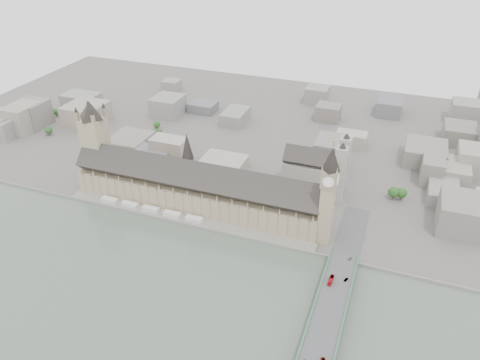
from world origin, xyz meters
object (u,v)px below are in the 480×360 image
(palace_of_westminster, at_px, (196,188))
(red_bus_north, at_px, (331,280))
(westminster_bridge, at_px, (328,315))
(car_approach, at_px, (350,259))
(elizabeth_tower, at_px, (328,190))
(westminster_abbey, at_px, (317,171))
(car_silver, at_px, (346,280))
(victoria_tower, at_px, (95,140))

(palace_of_westminster, relative_size, red_bus_north, 21.57)
(westminster_bridge, xyz_separation_m, car_approach, (5.36, 65.65, 5.81))
(palace_of_westminster, xyz_separation_m, elizabeth_tower, (138.00, -11.70, 35.38))
(westminster_abbey, xyz_separation_m, car_silver, (57.65, -144.49, -14.07))
(elizabeth_tower, distance_m, car_approach, 63.06)
(westminster_bridge, relative_size, red_bus_north, 26.45)
(palace_of_westminster, relative_size, westminster_abbey, 3.90)
(westminster_bridge, height_order, car_approach, car_approach)
(palace_of_westminster, bearing_deg, victoria_tower, 177.04)
(elizabeth_tower, xyz_separation_m, westminster_bridge, (24.00, -95.50, -52.96))
(palace_of_westminster, bearing_deg, westminster_abbey, 34.17)
(palace_of_westminster, distance_m, car_silver, 182.60)
(car_silver, bearing_deg, red_bus_north, -128.51)
(car_silver, bearing_deg, victoria_tower, -170.57)
(elizabeth_tower, distance_m, victoria_tower, 260.64)
(red_bus_north, relative_size, car_silver, 2.67)
(elizabeth_tower, xyz_separation_m, victoria_tower, (-260.00, 18.00, -2.88))
(victoria_tower, bearing_deg, elizabeth_tower, -3.96)
(elizabeth_tower, height_order, car_silver, elizabeth_tower)
(palace_of_westminster, height_order, car_silver, palace_of_westminster)
(westminster_bridge, bearing_deg, elizabeth_tower, 104.11)
(palace_of_westminster, bearing_deg, westminster_bridge, -33.49)
(elizabeth_tower, bearing_deg, red_bus_north, -73.25)
(elizabeth_tower, distance_m, car_silver, 80.35)
(palace_of_westminster, relative_size, car_approach, 56.09)
(westminster_bridge, distance_m, car_silver, 39.02)
(car_silver, bearing_deg, car_approach, 116.50)
(victoria_tower, xyz_separation_m, car_approach, (289.36, -47.85, -44.27))
(palace_of_westminster, bearing_deg, elizabeth_tower, -4.85)
(elizabeth_tower, distance_m, westminster_bridge, 111.81)
(victoria_tower, height_order, westminster_abbey, victoria_tower)
(elizabeth_tower, height_order, victoria_tower, elizabeth_tower)
(westminster_abbey, bearing_deg, palace_of_westminster, -145.83)
(westminster_bridge, height_order, westminster_abbey, westminster_abbey)
(elizabeth_tower, bearing_deg, victoria_tower, 176.04)
(victoria_tower, xyz_separation_m, red_bus_north, (279.10, -81.47, -43.24))
(victoria_tower, height_order, red_bus_north, victoria_tower)
(westminster_abbey, bearing_deg, car_approach, -64.22)
(victoria_tower, bearing_deg, palace_of_westminster, -2.96)
(red_bus_north, bearing_deg, elizabeth_tower, 109.46)
(car_approach, bearing_deg, westminster_bridge, -69.70)
(westminster_abbey, relative_size, car_silver, 14.77)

